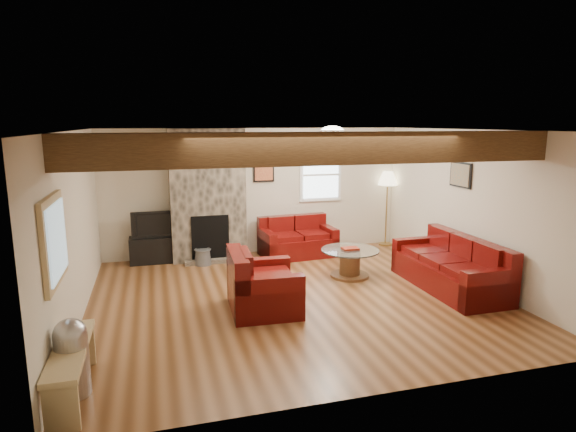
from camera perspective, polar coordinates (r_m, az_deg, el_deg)
name	(u,v)px	position (r m, az deg, el deg)	size (l,w,h in m)	color
room	(295,217)	(7.04, 0.88, -0.09)	(8.00, 8.00, 8.00)	#5B3418
oak_beam	(326,148)	(5.73, 4.51, 8.01)	(6.00, 0.36, 0.38)	#362010
chimney_breast	(208,197)	(9.27, -9.51, 2.27)	(1.40, 0.67, 2.50)	#332F27
back_window	(321,175)	(9.96, 3.89, 4.91)	(0.90, 0.08, 1.10)	white
hatch_window	(55,241)	(5.34, -25.94, -2.63)	(0.08, 1.00, 0.90)	tan
ceiling_dome	(332,133)	(8.06, 5.28, 9.79)	(0.40, 0.40, 0.18)	white
artwork_back	(264,169)	(9.61, -2.89, 5.60)	(0.42, 0.06, 0.52)	black
artwork_right	(460,175)	(8.55, 19.73, 4.62)	(0.06, 0.55, 0.42)	black
sofa_three	(449,263)	(8.08, 18.56, -5.34)	(2.13, 0.89, 0.82)	#410409
loveseat	(298,237)	(9.52, 1.16, -2.50)	(1.44, 0.83, 0.77)	#410409
armchair_red	(264,281)	(6.81, -2.88, -7.65)	(1.06, 0.93, 0.86)	#410409
coffee_table	(350,263)	(8.34, 7.34, -5.55)	(0.99, 0.99, 0.51)	#482E17
tv_cabinet	(157,249)	(9.45, -15.27, -3.84)	(0.99, 0.40, 0.49)	black
television	(156,224)	(9.34, -15.42, -0.88)	(0.87, 0.11, 0.50)	black
floor_lamp	(388,182)	(10.42, 11.73, 3.93)	(0.41, 0.41, 1.59)	#AB8A47
pine_bench	(72,371)	(5.30, -24.23, -16.45)	(0.31, 1.32, 0.49)	tan
pedal_bin	(72,357)	(5.25, -24.23, -15.01)	(0.31, 0.31, 0.78)	#A4A4A9
coal_bucket	(203,257)	(9.12, -10.06, -4.76)	(0.32, 0.32, 0.31)	slate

